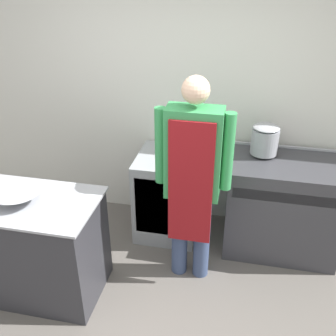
{
  "coord_description": "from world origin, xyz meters",
  "views": [
    {
      "loc": [
        0.62,
        -1.81,
        2.58
      ],
      "look_at": [
        0.02,
        1.01,
        1.01
      ],
      "focal_mm": 42.0,
      "sensor_mm": 36.0,
      "label": 1
    }
  ],
  "objects_px": {
    "person_cook": "(193,173)",
    "mixing_bowl": "(18,197)",
    "stock_pot": "(265,139)",
    "fridge_unit": "(168,194)",
    "stove": "(282,206)"
  },
  "relations": [
    {
      "from": "person_cook",
      "to": "stock_pot",
      "type": "bearing_deg",
      "value": 50.25
    },
    {
      "from": "stove",
      "to": "stock_pot",
      "type": "xyz_separation_m",
      "value": [
        -0.23,
        0.12,
        0.63
      ]
    },
    {
      "from": "mixing_bowl",
      "to": "stock_pot",
      "type": "relative_size",
      "value": 1.35
    },
    {
      "from": "fridge_unit",
      "to": "stock_pot",
      "type": "height_order",
      "value": "stock_pot"
    },
    {
      "from": "mixing_bowl",
      "to": "stock_pot",
      "type": "bearing_deg",
      "value": 31.78
    },
    {
      "from": "person_cook",
      "to": "stock_pot",
      "type": "xyz_separation_m",
      "value": [
        0.56,
        0.68,
        0.05
      ]
    },
    {
      "from": "fridge_unit",
      "to": "stock_pot",
      "type": "relative_size",
      "value": 3.13
    },
    {
      "from": "fridge_unit",
      "to": "person_cook",
      "type": "bearing_deg",
      "value": -61.44
    },
    {
      "from": "stock_pot",
      "to": "fridge_unit",
      "type": "bearing_deg",
      "value": -174.6
    },
    {
      "from": "person_cook",
      "to": "mixing_bowl",
      "type": "relative_size",
      "value": 4.9
    },
    {
      "from": "stove",
      "to": "mixing_bowl",
      "type": "bearing_deg",
      "value": -153.72
    },
    {
      "from": "stove",
      "to": "fridge_unit",
      "type": "bearing_deg",
      "value": 178.26
    },
    {
      "from": "person_cook",
      "to": "stock_pot",
      "type": "distance_m",
      "value": 0.88
    },
    {
      "from": "mixing_bowl",
      "to": "stock_pot",
      "type": "height_order",
      "value": "stock_pot"
    },
    {
      "from": "stove",
      "to": "fridge_unit",
      "type": "distance_m",
      "value": 1.12
    }
  ]
}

